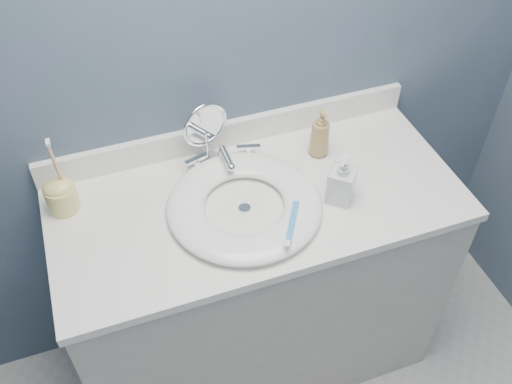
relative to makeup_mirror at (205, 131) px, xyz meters
name	(u,v)px	position (x,y,z in m)	size (l,w,h in m)	color
back_wall	(225,56)	(0.09, 0.07, 0.20)	(2.20, 0.02, 2.40)	#3F535F
vanity_cabinet	(257,288)	(0.09, -0.21, -0.58)	(1.20, 0.55, 0.85)	beige
countertop	(257,202)	(0.09, -0.21, -0.14)	(1.22, 0.57, 0.03)	white
backsplash	(230,133)	(0.09, 0.06, -0.08)	(1.22, 0.02, 0.09)	white
basin	(245,205)	(0.04, -0.24, -0.10)	(0.45, 0.45, 0.04)	white
drain	(245,208)	(0.04, -0.24, -0.12)	(0.04, 0.04, 0.01)	silver
faucet	(224,159)	(0.04, -0.04, -0.09)	(0.25, 0.13, 0.07)	silver
makeup_mirror	(205,131)	(0.00, 0.00, 0.00)	(0.15, 0.09, 0.22)	silver
soap_bottle_amber	(320,133)	(0.34, -0.08, -0.04)	(0.06, 0.06, 0.17)	#A3834A
soap_bottle_clear	(342,179)	(0.32, -0.29, -0.04)	(0.07, 0.07, 0.16)	silver
toothbrush_holder	(61,194)	(-0.45, -0.05, -0.06)	(0.09, 0.09, 0.26)	#E9D174
toothbrush_lying	(292,224)	(0.13, -0.37, -0.08)	(0.10, 0.16, 0.02)	#3987CA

